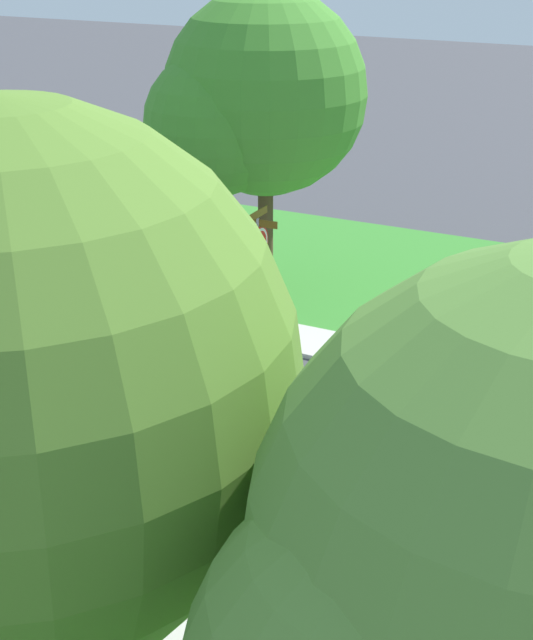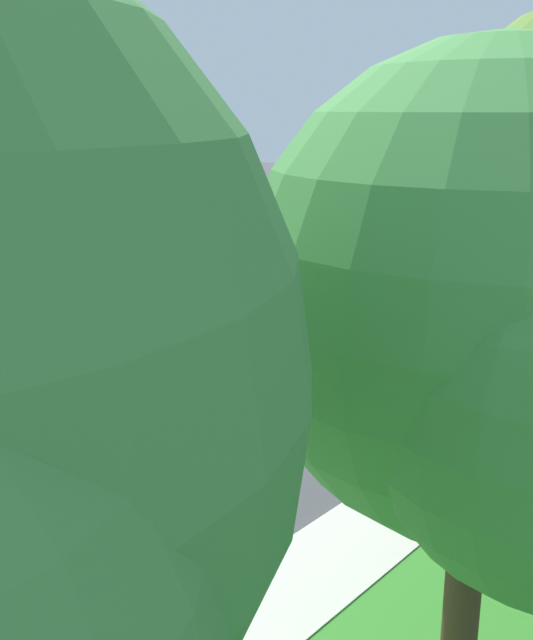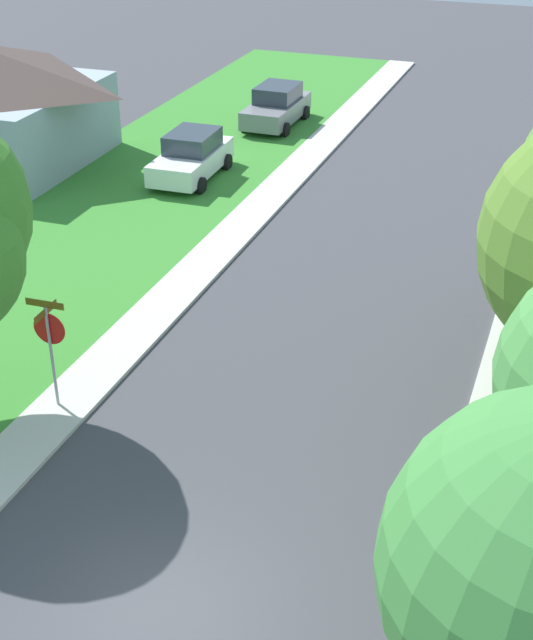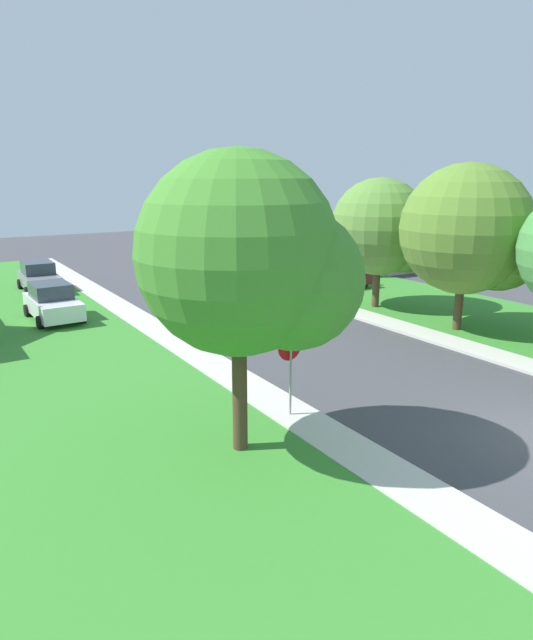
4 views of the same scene
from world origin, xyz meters
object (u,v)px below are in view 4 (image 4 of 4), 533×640
object	(u,v)px
tree_across_left	(252,261)
car_maroon_kerbside_mid	(339,271)
tree_corner_large	(386,230)
house_right_setback	(376,235)
stop_sign_far_corner	(290,353)
car_grey_far_down_street	(39,277)
tree_sidewalk_far	(474,233)
car_green_driveway_right	(260,251)
car_white_near_corner	(52,302)

from	to	relation	value
tree_across_left	car_maroon_kerbside_mid	bearing A→B (deg)	44.90
tree_corner_large	tree_across_left	world-z (taller)	tree_across_left
house_right_setback	tree_corner_large	bearing A→B (deg)	-131.55
stop_sign_far_corner	car_maroon_kerbside_mid	world-z (taller)	stop_sign_far_corner
car_grey_far_down_street	car_maroon_kerbside_mid	bearing A→B (deg)	-25.41
tree_sidewalk_far	tree_across_left	bearing A→B (deg)	-162.08
car_green_driveway_right	tree_across_left	xyz separation A→B (m)	(-16.21, -26.00, 3.81)
tree_across_left	house_right_setback	bearing A→B (deg)	41.27
car_grey_far_down_street	tree_across_left	distance (m)	23.39
car_green_driveway_right	tree_across_left	size ratio (longest dim) A/B	0.61
car_white_near_corner	tree_sidewalk_far	distance (m)	19.00
tree_corner_large	car_maroon_kerbside_mid	bearing A→B (deg)	70.37
car_green_driveway_right	house_right_setback	world-z (taller)	house_right_setback
tree_corner_large	house_right_setback	bearing A→B (deg)	48.45
car_maroon_kerbside_mid	tree_across_left	xyz separation A→B (m)	(-15.47, -15.41, 3.81)
car_grey_far_down_street	car_green_driveway_right	xyz separation A→B (m)	(16.86, 2.93, 0.00)
tree_sidewalk_far	car_grey_far_down_street	bearing A→B (deg)	126.79
car_grey_far_down_street	tree_across_left	bearing A→B (deg)	-88.37
car_grey_far_down_street	car_green_driveway_right	size ratio (longest dim) A/B	1.00
car_white_near_corner	car_grey_far_down_street	xyz separation A→B (m)	(0.75, 7.29, 0.00)
car_maroon_kerbside_mid	tree_across_left	size ratio (longest dim) A/B	0.61
tree_corner_large	car_green_driveway_right	bearing A→B (deg)	80.18
stop_sign_far_corner	car_maroon_kerbside_mid	xyz separation A→B (m)	(13.61, 14.29, -1.01)
car_maroon_kerbside_mid	tree_sidewalk_far	distance (m)	11.77
stop_sign_far_corner	tree_corner_large	distance (m)	14.34
car_green_driveway_right	tree_corner_large	xyz separation A→B (m)	(-2.86, -16.55, 3.09)
car_green_driveway_right	car_white_near_corner	bearing A→B (deg)	-149.89
tree_corner_large	tree_across_left	xyz separation A→B (m)	(-13.34, -9.45, 0.72)
tree_across_left	tree_corner_large	bearing A→B (deg)	35.33
car_white_near_corner	car_maroon_kerbside_mid	bearing A→B (deg)	-1.26
car_maroon_kerbside_mid	house_right_setback	distance (m)	8.20
car_grey_far_down_street	house_right_setback	bearing A→B (deg)	-8.56
car_white_near_corner	car_maroon_kerbside_mid	distance (m)	16.88
stop_sign_far_corner	tree_corner_large	size ratio (longest dim) A/B	0.43
tree_sidewalk_far	tree_across_left	size ratio (longest dim) A/B	1.00
car_green_driveway_right	tree_corner_large	world-z (taller)	tree_corner_large
car_grey_far_down_street	car_green_driveway_right	world-z (taller)	same
car_white_near_corner	tree_across_left	distance (m)	16.30
tree_across_left	house_right_setback	distance (m)	29.82
car_maroon_kerbside_mid	tree_corner_large	bearing A→B (deg)	-109.63
car_maroon_kerbside_mid	car_green_driveway_right	distance (m)	10.61
tree_corner_large	house_right_setback	xyz separation A→B (m)	(9.00, 10.16, -1.59)
car_grey_far_down_street	car_maroon_kerbside_mid	xyz separation A→B (m)	(16.12, -7.66, 0.00)
stop_sign_far_corner	tree_corner_large	world-z (taller)	tree_corner_large
car_grey_far_down_street	tree_corner_large	bearing A→B (deg)	-44.21
car_maroon_kerbside_mid	tree_sidewalk_far	size ratio (longest dim) A/B	0.62
car_maroon_kerbside_mid	house_right_setback	size ratio (longest dim) A/B	0.49
stop_sign_far_corner	tree_sidewalk_far	bearing A→B (deg)	15.51
car_maroon_kerbside_mid	house_right_setback	world-z (taller)	house_right_setback
car_grey_far_down_street	tree_corner_large	distance (m)	19.77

